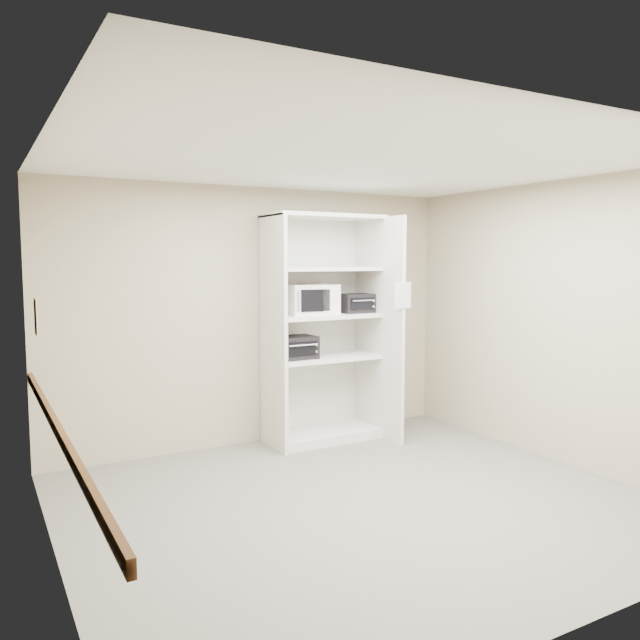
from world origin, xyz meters
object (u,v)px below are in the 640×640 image
shelving_unit (327,336)px  microwave (310,299)px  toaster_oven_upper (355,303)px  toaster_oven_lower (295,347)px

shelving_unit → microwave: (-0.19, 0.04, 0.40)m
toaster_oven_upper → toaster_oven_lower: toaster_oven_upper is taller
shelving_unit → toaster_oven_upper: size_ratio=6.76×
shelving_unit → microwave: 0.44m
toaster_oven_upper → shelving_unit: bearing=175.5°
microwave → toaster_oven_upper: bearing=-4.0°
shelving_unit → toaster_oven_upper: (0.34, -0.03, 0.34)m
toaster_oven_upper → toaster_oven_lower: bearing=-179.9°
toaster_oven_upper → microwave: bearing=172.9°
shelving_unit → toaster_oven_lower: 0.41m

